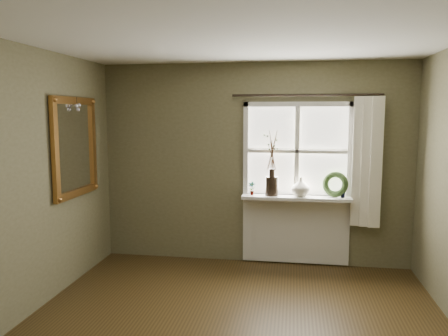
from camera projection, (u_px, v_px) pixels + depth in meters
name	position (u px, v px, depth m)	size (l,w,h in m)	color
ceiling	(228.00, 27.00, 3.29)	(4.50, 4.50, 0.00)	silver
wall_back	(254.00, 164.00, 5.71)	(4.00, 0.10, 2.60)	brown
window_frame	(297.00, 151.00, 5.53)	(1.36, 0.06, 1.24)	silver
window_sill	(296.00, 198.00, 5.49)	(1.36, 0.26, 0.04)	silver
window_apron	(295.00, 229.00, 5.65)	(1.36, 0.04, 0.88)	silver
dark_jug	(272.00, 186.00, 5.52)	(0.17, 0.17, 0.24)	black
cream_vase	(301.00, 187.00, 5.47)	(0.23, 0.23, 0.24)	beige
wreath	(335.00, 187.00, 5.44)	(0.32, 0.32, 0.08)	#283C1B
potted_plant_left	(252.00, 188.00, 5.57)	(0.09, 0.06, 0.17)	#283C1B
potted_plant_right	(344.00, 192.00, 5.39)	(0.08, 0.06, 0.15)	#283C1B
curtain	(367.00, 162.00, 5.31)	(0.36, 0.12, 1.59)	silver
curtain_rod	(306.00, 95.00, 5.37)	(0.03, 0.03, 1.84)	black
gilt_mirror	(75.00, 147.00, 4.99)	(0.10, 0.95, 1.14)	white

